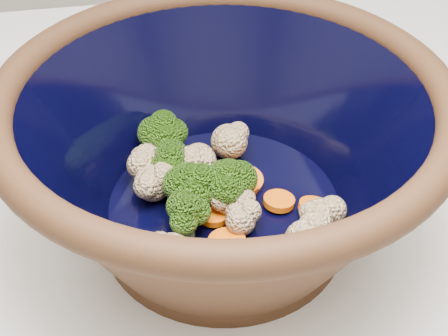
# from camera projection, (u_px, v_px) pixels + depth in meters

# --- Properties ---
(mixing_bowl) EXTENTS (0.41, 0.41, 0.16)m
(mixing_bowl) POSITION_uv_depth(u_px,v_px,m) (224.00, 154.00, 0.52)
(mixing_bowl) COLOR black
(mixing_bowl) RESTS_ON counter
(vegetable_pile) EXTENTS (0.17, 0.19, 0.05)m
(vegetable_pile) POSITION_uv_depth(u_px,v_px,m) (205.00, 179.00, 0.54)
(vegetable_pile) COLOR #608442
(vegetable_pile) RESTS_ON mixing_bowl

